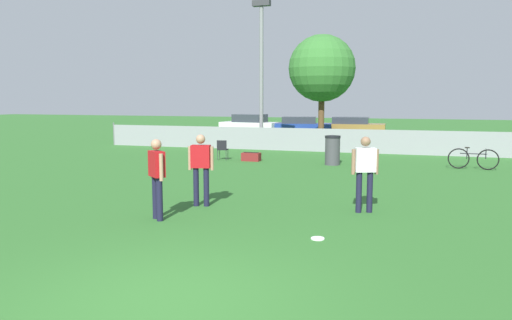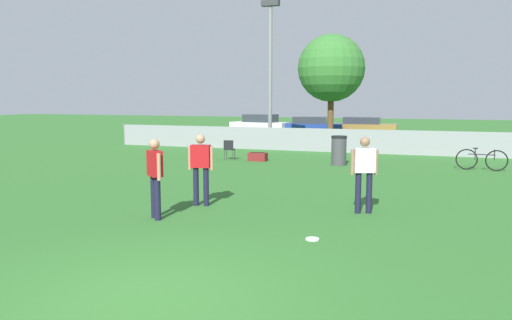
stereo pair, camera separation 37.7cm
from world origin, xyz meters
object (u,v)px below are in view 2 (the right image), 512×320
Objects in this scene: trash_bin at (339,150)px; parked_car_tan at (362,126)px; tree_near_pole at (331,68)px; gear_bag_sideline at (258,157)px; parked_car_blue at (310,126)px; frisbee_disc at (312,239)px; player_receiver_white at (364,169)px; parked_car_white at (260,125)px; bicycle_sideline at (482,160)px; light_pole at (270,60)px; player_defender_red at (155,172)px; folding_chair_sideline at (229,148)px; player_thrower_red at (201,164)px.

parked_car_tan is at bearing 94.90° from trash_bin.
parked_car_tan is (0.58, 7.74, -3.44)m from tree_near_pole.
parked_car_blue reaches higher than gear_bag_sideline.
frisbee_disc is 0.22× the size of trash_bin.
parked_car_white is (-10.04, 21.69, -0.31)m from player_receiver_white.
bicycle_sideline is at bearing 48.12° from player_receiver_white.
parked_car_blue is at bearing 84.96° from player_receiver_white.
gear_bag_sideline is at bearing -93.46° from parked_car_blue.
light_pole is 17.63m from frisbee_disc.
player_defender_red is 0.99× the size of bicycle_sideline.
folding_chair_sideline is 0.18× the size of parked_car_tan.
folding_chair_sideline is 0.19× the size of parked_car_white.
gear_bag_sideline is 0.16× the size of parked_car_blue.
player_receiver_white is at bearing 120.67° from folding_chair_sideline.
bicycle_sideline is 2.31× the size of gear_bag_sideline.
parked_car_white reaches higher than bicycle_sideline.
parked_car_tan reaches higher than trash_bin.
parked_car_tan is (3.34, 1.00, -0.01)m from parked_car_blue.
parked_car_blue is (-6.09, 24.58, 0.63)m from frisbee_disc.
player_receiver_white is 2.67m from frisbee_disc.
parked_car_blue is at bearing 15.82° from parked_car_white.
player_thrower_red is 0.37× the size of parked_car_blue.
frisbee_disc is 25.92m from parked_car_white.
gear_bag_sideline is at bearing -76.59° from light_pole.
player_defender_red is at bearing -80.36° from light_pole.
bicycle_sideline is at bearing -46.93° from tree_near_pole.
gear_bag_sideline reaches higher than frisbee_disc.
folding_chair_sideline reaches higher than bicycle_sideline.
frisbee_disc is at bearing -124.69° from player_receiver_white.
bicycle_sideline is (9.50, 0.22, -0.10)m from folding_chair_sideline.
player_receiver_white is 8.64m from bicycle_sideline.
parked_car_tan is at bearing 20.22° from parked_car_white.
folding_chair_sideline is 1.27m from gear_bag_sideline.
player_defender_red is 24.46m from parked_car_white.
folding_chair_sideline is 14.29m from parked_car_blue.
player_thrower_red and player_receiver_white have the same top height.
parked_car_tan reaches higher than bicycle_sideline.
trash_bin is at bearing -172.29° from bicycle_sideline.
tree_near_pole reaches higher than parked_car_tan.
tree_near_pole is at bearing 34.64° from light_pole.
parked_car_tan is at bearing 7.83° from parked_car_blue.
parked_car_white reaches higher than trash_bin.
folding_chair_sideline is 0.18× the size of parked_car_blue.
player_thrower_red is (2.95, -14.04, -3.44)m from light_pole.
tree_near_pole is at bearing 82.40° from player_receiver_white.
player_receiver_white is at bearing -56.22° from gear_bag_sideline.
player_thrower_red is 22.87m from parked_car_blue.
player_thrower_red is 8.63m from gear_bag_sideline.
parked_car_white reaches higher than parked_car_blue.
light_pole is at bearing 103.41° from gear_bag_sideline.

